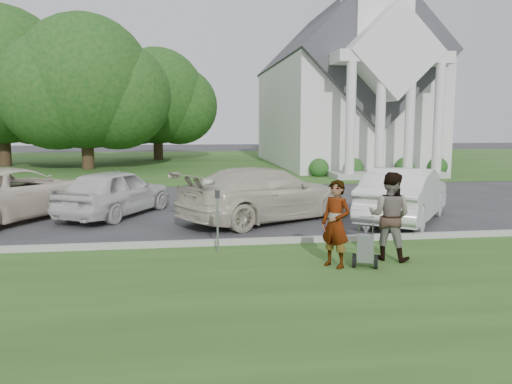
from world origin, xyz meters
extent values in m
plane|color=#333335|center=(0.00, 0.00, 0.00)|extent=(120.00, 120.00, 0.00)
cube|color=#2A4E1A|center=(0.00, -3.00, 0.01)|extent=(80.00, 7.00, 0.01)
cube|color=#2A4E1A|center=(0.00, 27.00, 0.01)|extent=(80.00, 30.00, 0.01)
cube|color=#9E9E93|center=(0.00, 0.55, 0.07)|extent=(80.00, 0.18, 0.15)
cube|color=white|center=(9.00, 24.00, 3.50)|extent=(9.00, 16.00, 7.00)
cube|color=#38383D|center=(9.00, 24.00, 7.00)|extent=(9.19, 17.00, 9.19)
cube|color=#9E9E93|center=(9.00, 14.80, 0.15)|extent=(6.20, 2.60, 0.30)
cylinder|color=white|center=(6.60, 13.80, 3.00)|extent=(0.50, 0.50, 6.00)
cylinder|color=white|center=(8.20, 13.80, 3.00)|extent=(0.50, 0.50, 6.00)
cylinder|color=white|center=(9.80, 13.80, 3.00)|extent=(0.50, 0.50, 6.00)
cylinder|color=white|center=(11.40, 13.80, 3.00)|extent=(0.50, 0.50, 6.00)
cube|color=white|center=(9.00, 14.60, 6.30)|extent=(6.20, 2.00, 0.60)
cube|color=white|center=(9.00, 14.60, 6.60)|extent=(5.09, 2.20, 5.09)
sphere|color=#1E4C19|center=(5.50, 15.70, 0.45)|extent=(1.10, 1.10, 1.10)
sphere|color=#1E4C19|center=(7.50, 15.70, 0.45)|extent=(1.10, 1.10, 1.10)
sphere|color=#1E4C19|center=(10.50, 15.70, 0.45)|extent=(1.10, 1.10, 1.10)
sphere|color=#1E4C19|center=(12.50, 15.70, 0.45)|extent=(1.10, 1.10, 1.10)
cylinder|color=#332316|center=(-8.00, 22.00, 1.60)|extent=(0.76, 0.76, 3.20)
sphere|color=#164415|center=(-8.00, 22.00, 5.51)|extent=(8.40, 8.40, 8.40)
sphere|color=#164415|center=(-6.11, 22.30, 4.67)|extent=(6.89, 6.89, 6.89)
sphere|color=#164415|center=(-9.68, 21.70, 4.88)|extent=(7.22, 7.22, 7.22)
cylinder|color=#332316|center=(-14.00, 25.00, 1.80)|extent=(0.76, 0.76, 3.60)
sphere|color=#164415|center=(-14.00, 25.00, 6.13)|extent=(9.20, 9.20, 9.20)
sphere|color=#164415|center=(-11.93, 25.30, 5.21)|extent=(7.54, 7.54, 7.54)
cylinder|color=#332316|center=(-4.00, 30.00, 1.50)|extent=(0.76, 0.76, 3.00)
sphere|color=#164415|center=(-4.00, 30.00, 5.09)|extent=(7.60, 7.60, 7.60)
sphere|color=#164415|center=(-2.29, 30.30, 4.33)|extent=(6.23, 6.23, 6.23)
sphere|color=#164415|center=(-5.52, 29.70, 4.52)|extent=(6.54, 6.54, 6.54)
cylinder|color=black|center=(1.54, -1.65, 0.15)|extent=(0.17, 0.30, 0.29)
cylinder|color=black|center=(1.94, -1.81, 0.15)|extent=(0.17, 0.30, 0.29)
cylinder|color=#2D2D33|center=(1.74, -1.73, 0.15)|extent=(0.47, 0.21, 0.04)
cube|color=gray|center=(1.74, -1.73, 0.42)|extent=(0.40, 0.36, 0.54)
cone|color=gray|center=(1.74, -1.73, 0.77)|extent=(0.21, 0.21, 0.16)
cylinder|color=#2D2D33|center=(1.74, -1.73, 0.85)|extent=(0.04, 0.04, 0.06)
cylinder|color=gray|center=(1.78, -1.24, 0.66)|extent=(0.28, 0.68, 0.52)
cylinder|color=gray|center=(2.04, -1.34, 0.66)|extent=(0.28, 0.68, 0.52)
cylinder|color=gray|center=(2.03, -0.96, 0.90)|extent=(0.30, 0.14, 0.03)
imported|color=#999999|center=(1.16, -1.58, 0.88)|extent=(0.73, 0.77, 1.77)
imported|color=#999999|center=(2.46, -1.18, 0.94)|extent=(1.15, 1.11, 1.87)
cylinder|color=gray|center=(-1.12, -0.12, 0.63)|extent=(0.05, 0.05, 1.26)
cube|color=#2D2D33|center=(-1.12, -0.12, 1.35)|extent=(0.11, 0.07, 0.19)
cylinder|color=gray|center=(-1.12, -0.12, 1.44)|extent=(0.09, 0.09, 0.03)
imported|color=silver|center=(-7.02, 4.90, 0.79)|extent=(5.20, 6.25, 1.59)
imported|color=silver|center=(-4.02, 4.95, 0.76)|extent=(3.60, 4.77, 1.51)
imported|color=beige|center=(0.57, 3.53, 0.80)|extent=(5.94, 4.67, 1.61)
imported|color=silver|center=(4.61, 2.81, 0.81)|extent=(4.29, 4.94, 1.61)
camera|label=1|loc=(-1.79, -11.07, 2.89)|focal=35.00mm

